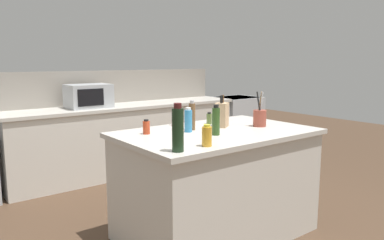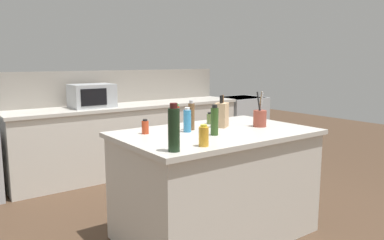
% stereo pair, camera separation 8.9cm
% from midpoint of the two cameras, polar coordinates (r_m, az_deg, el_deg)
% --- Properties ---
extents(ground_plane, '(14.00, 14.00, 0.00)m').
position_cam_midpoint_polar(ground_plane, '(3.52, 4.25, -16.88)').
color(ground_plane, '#473323').
extents(back_counter_run, '(3.29, 0.66, 0.94)m').
position_cam_midpoint_polar(back_counter_run, '(5.28, -8.71, -2.69)').
color(back_counter_run, beige).
rests_on(back_counter_run, ground_plane).
extents(wall_backsplash, '(3.25, 0.03, 0.46)m').
position_cam_midpoint_polar(wall_backsplash, '(5.47, -10.40, 5.06)').
color(wall_backsplash, gray).
rests_on(wall_backsplash, back_counter_run).
extents(kitchen_island, '(1.67, 1.06, 0.94)m').
position_cam_midpoint_polar(kitchen_island, '(3.34, 4.35, -9.59)').
color(kitchen_island, beige).
rests_on(kitchen_island, ground_plane).
extents(range_oven, '(0.76, 0.65, 0.92)m').
position_cam_midpoint_polar(range_oven, '(6.47, 7.77, -0.54)').
color(range_oven, '#ADB2B7').
rests_on(range_oven, ground_plane).
extents(microwave, '(0.54, 0.39, 0.30)m').
position_cam_midpoint_polar(microwave, '(4.97, -14.51, 3.60)').
color(microwave, '#ADB2B7').
rests_on(microwave, back_counter_run).
extents(knife_block, '(0.16, 0.15, 0.29)m').
position_cam_midpoint_polar(knife_block, '(3.40, 5.28, 0.81)').
color(knife_block, tan).
rests_on(knife_block, kitchen_island).
extents(utensil_crock, '(0.12, 0.12, 0.32)m').
position_cam_midpoint_polar(utensil_crock, '(3.48, 11.01, 0.35)').
color(utensil_crock, brown).
rests_on(utensil_crock, kitchen_island).
extents(pepper_grinder, '(0.06, 0.06, 0.26)m').
position_cam_midpoint_polar(pepper_grinder, '(3.24, 0.68, 0.61)').
color(pepper_grinder, brown).
rests_on(pepper_grinder, kitchen_island).
extents(spice_jar_paprika, '(0.06, 0.06, 0.12)m').
position_cam_midpoint_polar(spice_jar_paprika, '(3.10, -6.33, -1.06)').
color(spice_jar_paprika, '#B73D1E').
rests_on(spice_jar_paprika, kitchen_island).
extents(spice_jar_oregano, '(0.05, 0.05, 0.11)m').
position_cam_midpoint_polar(spice_jar_oregano, '(3.56, 3.39, 0.22)').
color(spice_jar_oregano, '#567038').
rests_on(spice_jar_oregano, kitchen_island).
extents(dish_soap_bottle, '(0.07, 0.07, 0.21)m').
position_cam_midpoint_polar(dish_soap_bottle, '(3.15, 0.08, -0.07)').
color(dish_soap_bottle, '#3384BC').
rests_on(dish_soap_bottle, kitchen_island).
extents(wine_bottle, '(0.08, 0.08, 0.32)m').
position_cam_midpoint_polar(wine_bottle, '(2.47, -1.75, -1.37)').
color(wine_bottle, black).
rests_on(wine_bottle, kitchen_island).
extents(olive_oil_bottle, '(0.06, 0.06, 0.25)m').
position_cam_midpoint_polar(olive_oil_bottle, '(3.02, 4.29, -0.14)').
color(olive_oil_bottle, '#2D4C1E').
rests_on(olive_oil_bottle, kitchen_island).
extents(honey_jar, '(0.07, 0.07, 0.16)m').
position_cam_midpoint_polar(honey_jar, '(2.63, 2.76, -2.47)').
color(honey_jar, gold).
rests_on(honey_jar, kitchen_island).
extents(hot_sauce_bottle, '(0.05, 0.05, 0.20)m').
position_cam_midpoint_polar(hot_sauce_bottle, '(3.48, -1.58, 0.72)').
color(hot_sauce_bottle, red).
rests_on(hot_sauce_bottle, kitchen_island).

